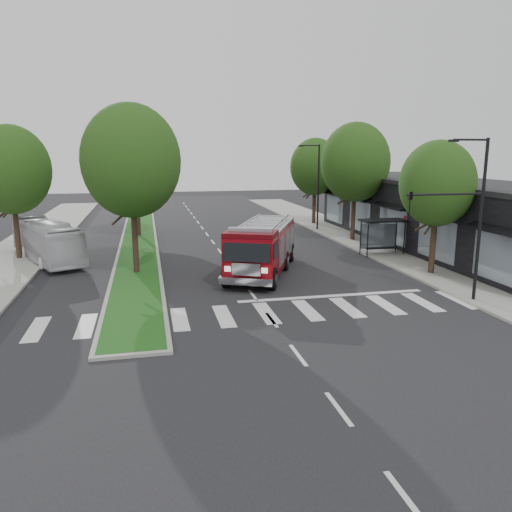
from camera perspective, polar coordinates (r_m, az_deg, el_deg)
The scene contains 16 objects.
ground at distance 26.12m, azimuth -0.35°, elevation -4.52°, with size 140.00×140.00×0.00m, color black.
sidewalk_right at distance 39.47m, azimuth 14.55°, elevation 0.84°, with size 5.00×80.00×0.15m, color gray.
sidewalk_left at distance 36.47m, azimuth -26.84°, elevation -0.96°, with size 5.00×80.00×0.15m, color gray.
median at distance 43.14m, azimuth -13.24°, elevation 1.82°, with size 3.00×50.00×0.15m.
storefront_row at distance 41.32m, azimuth 20.32°, elevation 4.37°, with size 8.00×30.00×5.00m, color black.
bus_shelter at distance 36.93m, azimuth 14.19°, elevation 3.21°, with size 3.20×1.60×2.61m.
tree_right_near at distance 31.39m, azimuth 20.02°, elevation 7.76°, with size 4.40×4.40×8.05m.
tree_right_mid at distance 41.99m, azimuth 11.28°, elevation 10.44°, with size 5.60×5.60×9.72m.
tree_right_far at distance 51.33m, azimuth 6.75°, elevation 10.08°, with size 5.00×5.00×8.73m.
tree_median_near at distance 30.52m, azimuth -14.08°, elevation 10.48°, with size 5.80×5.80×10.16m.
tree_median_far at distance 44.52m, azimuth -13.61°, elevation 10.41°, with size 5.60×5.60×9.72m.
tree_left_mid at distance 37.57m, azimuth -26.22°, elevation 8.83°, with size 5.20×5.20×9.16m.
streetlight_right_near at distance 25.85m, azimuth 22.80°, elevation 4.95°, with size 4.08×0.22×8.00m.
streetlight_right_far at distance 47.24m, azimuth 6.96°, elevation 8.28°, with size 2.11×0.20×8.00m.
fire_engine at distance 30.54m, azimuth 0.71°, elevation 0.96°, with size 6.43×9.87×3.31m.
city_bus at distance 36.90m, azimuth -22.80°, elevation 1.61°, with size 2.33×9.95×2.77m, color silver.
Camera 1 is at (-5.21, -24.51, 7.37)m, focal length 35.00 mm.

